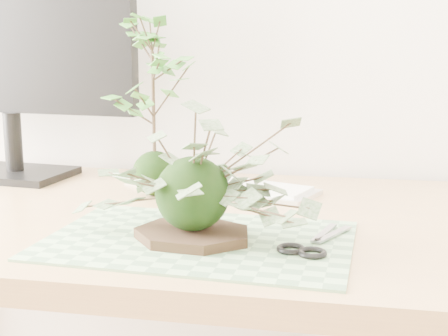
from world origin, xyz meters
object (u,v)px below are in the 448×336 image
Objects in this scene: maple_kokedama at (153,63)px; keyboard at (219,184)px; ivy_kokedama at (192,159)px; desk at (184,260)px; monitor at (9,40)px.

keyboard is (0.11, 0.08, -0.25)m from maple_kokedama.
maple_kokedama is at bearing -122.65° from keyboard.
ivy_kokedama is 0.38m from keyboard.
ivy_kokedama is at bearing -70.71° from desk.
desk is at bearing 109.29° from ivy_kokedama.
keyboard is at bearing 82.83° from desk.
monitor is at bearing 162.70° from maple_kokedama.
monitor reaches higher than keyboard.
ivy_kokedama is 0.95× the size of keyboard.
ivy_kokedama is at bearing -64.88° from keyboard.
desk is 3.97× the size of ivy_kokedama.
ivy_kokedama reaches higher than keyboard.
ivy_kokedama is at bearing -62.42° from maple_kokedama.
keyboard is at bearing 95.08° from ivy_kokedama.
ivy_kokedama is at bearing -31.40° from monitor.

